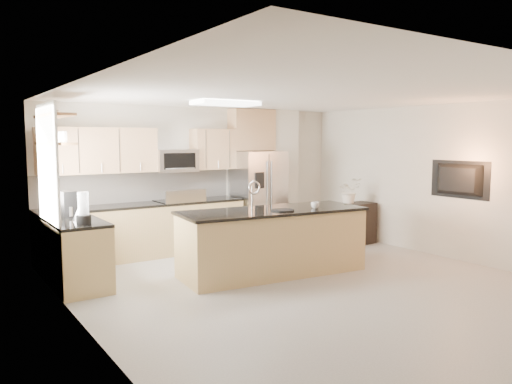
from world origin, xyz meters
TOP-DOWN VIEW (x-y plane):
  - floor at (0.00, 0.00)m, footprint 6.50×6.50m
  - ceiling at (0.00, 0.00)m, footprint 6.00×6.50m
  - wall_back at (0.00, 3.25)m, footprint 6.00×0.02m
  - wall_left at (-3.00, 0.00)m, footprint 0.02×6.50m
  - wall_right at (3.00, 0.00)m, footprint 0.02×6.50m
  - back_counter at (-1.23, 2.93)m, footprint 3.55×0.66m
  - left_counter at (-2.67, 1.85)m, footprint 0.66×1.50m
  - range at (-0.60, 2.92)m, footprint 0.76×0.64m
  - upper_cabinets at (-1.30, 3.09)m, footprint 3.50×0.33m
  - microwave at (-0.60, 3.04)m, footprint 0.76×0.40m
  - refrigerator at (1.06, 2.87)m, footprint 0.92×0.78m
  - partition_column at (1.82, 3.10)m, footprint 0.60×0.30m
  - window at (-2.98, 1.85)m, footprint 0.04×1.15m
  - shelf_lower at (-2.85, 1.95)m, footprint 0.30×1.20m
  - shelf_upper at (-2.85, 1.95)m, footprint 0.30×1.20m
  - ceiling_fixture at (-0.40, 1.60)m, footprint 1.00×0.50m
  - island at (-0.05, 0.83)m, footprint 2.90×1.32m
  - credenza at (2.41, 1.68)m, footprint 1.01×0.46m
  - cup at (0.54, 0.57)m, footprint 0.15×0.15m
  - platter at (-0.02, 0.62)m, footprint 0.38×0.38m
  - blender at (-2.67, 1.31)m, footprint 0.18×0.18m
  - kettle at (-2.62, 1.70)m, footprint 0.19×0.19m
  - coffee_maker at (-2.69, 2.03)m, footprint 0.23×0.27m
  - bowl at (-2.85, 2.19)m, footprint 0.44×0.44m
  - flower_vase at (2.40, 1.74)m, footprint 0.73×0.66m
  - television at (2.91, -0.20)m, footprint 0.14×1.08m

SIDE VIEW (x-z plane):
  - floor at x=0.00m, z-range 0.00..0.00m
  - credenza at x=2.41m, z-range 0.00..0.79m
  - left_counter at x=-2.67m, z-range 0.00..0.92m
  - back_counter at x=-1.23m, z-range -0.25..1.19m
  - range at x=-0.60m, z-range -0.10..1.04m
  - island at x=-0.05m, z-range -0.21..1.19m
  - refrigerator at x=1.06m, z-range 0.00..1.78m
  - platter at x=-0.02m, z-range 0.97..0.99m
  - cup at x=0.54m, z-range 0.97..1.07m
  - kettle at x=-2.62m, z-range 0.91..1.14m
  - coffee_maker at x=-2.69m, z-range 0.91..1.28m
  - blender at x=-2.67m, z-range 0.89..1.32m
  - flower_vase at x=2.40m, z-range 0.79..1.52m
  - wall_back at x=0.00m, z-range 0.00..2.60m
  - wall_left at x=-3.00m, z-range 0.00..2.60m
  - wall_right at x=3.00m, z-range 0.00..2.60m
  - partition_column at x=1.82m, z-range 0.00..2.60m
  - television at x=2.91m, z-range 1.04..1.66m
  - microwave at x=-0.60m, z-range 1.43..1.83m
  - window at x=-2.98m, z-range 0.83..2.47m
  - upper_cabinets at x=-1.30m, z-range 1.45..2.20m
  - shelf_lower at x=-2.85m, z-range 1.93..1.97m
  - shelf_upper at x=-2.85m, z-range 2.30..2.34m
  - bowl at x=-2.85m, z-range 2.34..2.43m
  - ceiling_fixture at x=-0.40m, z-range 2.53..2.59m
  - ceiling at x=0.00m, z-range 2.59..2.61m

